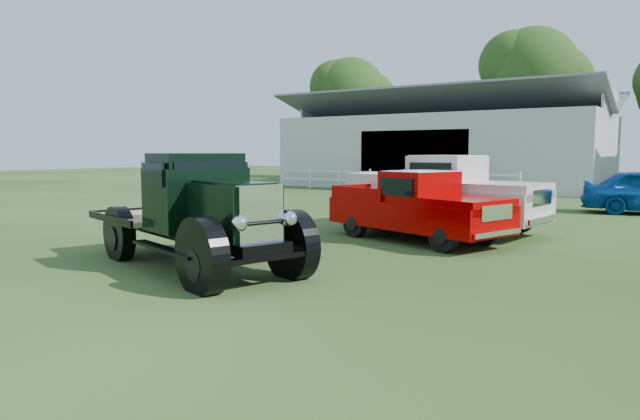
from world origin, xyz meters
The scene contains 8 objects.
ground centered at (0.00, 0.00, 0.00)m, with size 120.00×120.00×0.00m, color #1E3511.
shed_left centered at (-7.00, 26.00, 2.80)m, with size 18.80×10.20×5.60m, color beige, non-canonical shape.
fence_rail centered at (-8.00, 20.00, 0.60)m, with size 14.20×0.16×1.20m, color white, non-canonical shape.
tree_a centered at (-18.00, 33.00, 5.25)m, with size 6.30×6.30×10.50m, color #234A13, non-canonical shape.
tree_b centered at (-4.00, 34.00, 5.75)m, with size 6.90×6.90×11.50m, color #234A13, non-canonical shape.
vintage_flatbed centered at (-1.70, -0.15, 1.05)m, with size 5.31×2.10×2.10m, color black, non-canonical shape.
red_pickup centered at (0.45, 4.99, 0.85)m, with size 4.66×1.79×1.70m, color #9E0000, non-canonical shape.
white_pickup centered at (0.36, 6.93, 1.00)m, with size 5.43×2.11×1.99m, color beige, non-canonical shape.
Camera 1 is at (6.03, -7.57, 2.13)m, focal length 32.00 mm.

